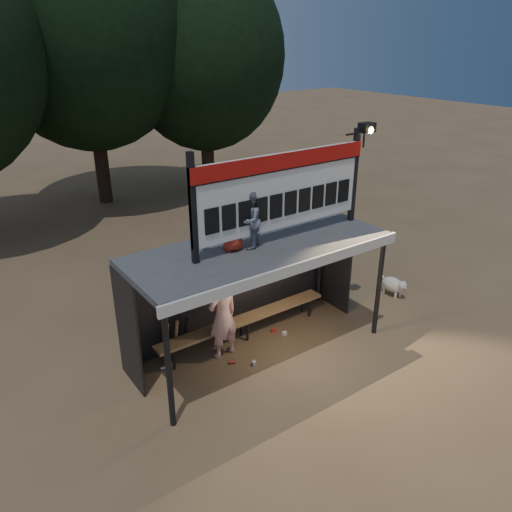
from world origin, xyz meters
The scene contains 12 objects.
ground centered at (0.00, 0.00, 0.00)m, with size 80.00×80.00×0.00m, color brown.
player centered at (-0.67, 0.29, 0.89)m, with size 0.65×0.43×1.78m, color white.
child_a centered at (-0.21, 0.02, 2.85)m, with size 0.52×0.40×1.06m, color slate.
child_b centered at (-0.54, 0.11, 2.85)m, with size 0.52×0.34×1.05m, color #A02818.
dugout_shelter centered at (0.00, 0.24, 1.85)m, with size 5.10×2.08×2.32m.
scoreboard_assembly centered at (0.56, -0.01, 3.32)m, with size 4.10×0.27×1.99m.
bench centered at (0.00, 0.55, 0.43)m, with size 4.00×0.35×0.48m.
tree_mid centered at (1.00, 11.50, 6.17)m, with size 7.22×7.22×10.36m.
tree_right centered at (5.00, 10.50, 5.19)m, with size 6.08×6.08×8.72m.
dog centered at (4.06, -0.01, 0.28)m, with size 0.36×0.81×0.49m.
bats centered at (-1.44, 0.82, 0.43)m, with size 0.48×0.33×0.84m.
litter centered at (-0.28, 0.12, 0.04)m, with size 2.75×1.00×0.08m.
Camera 1 is at (-4.99, -6.90, 5.87)m, focal length 35.00 mm.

